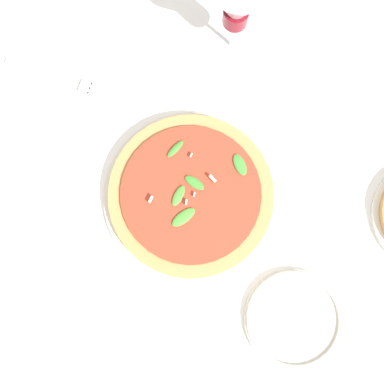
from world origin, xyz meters
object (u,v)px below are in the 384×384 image
at_px(pizza_arugula_main, 192,193).
at_px(wine_glass, 237,9).
at_px(fork, 57,78).
at_px(side_plate_white, 294,319).

height_order(pizza_arugula_main, wine_glass, wine_glass).
relative_size(fork, side_plate_white, 1.21).
bearing_deg(fork, wine_glass, 31.11).
relative_size(pizza_arugula_main, wine_glass, 1.64).
height_order(wine_glass, fork, wine_glass).
bearing_deg(pizza_arugula_main, fork, 164.50).
bearing_deg(side_plate_white, fork, 159.96).
distance_m(pizza_arugula_main, fork, 0.32).
xyz_separation_m(pizza_arugula_main, fork, (-0.31, 0.09, -0.01)).
xyz_separation_m(wine_glass, side_plate_white, (0.30, -0.40, -0.12)).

